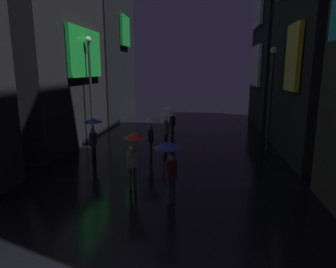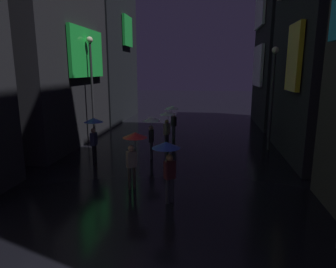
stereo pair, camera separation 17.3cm
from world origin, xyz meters
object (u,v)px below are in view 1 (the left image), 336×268
object	(u,v)px
pedestrian_foreground_left_blue	(169,155)
pedestrian_midstreet_left_clear	(151,126)
pedestrian_foreground_right_blue	(93,128)
pedestrian_near_crossing_clear	(167,119)
streetlamp_left_far	(90,79)
pedestrian_far_right_red	(135,145)
streetlamp_right_far	(271,87)
pedestrian_midstreet_centre_clear	(171,113)

from	to	relation	value
pedestrian_foreground_left_blue	pedestrian_midstreet_left_clear	distance (m)	5.08
pedestrian_foreground_right_blue	pedestrian_near_crossing_clear	xyz separation A→B (m)	(3.10, 2.85, 0.00)
pedestrian_foreground_left_blue	streetlamp_left_far	distance (m)	9.54
pedestrian_far_right_red	streetlamp_left_far	size ratio (longest dim) A/B	0.35
streetlamp_left_far	streetlamp_right_far	distance (m)	10.01
pedestrian_midstreet_left_clear	pedestrian_near_crossing_clear	world-z (taller)	same
pedestrian_midstreet_centre_clear	streetlamp_left_far	distance (m)	5.24
pedestrian_far_right_red	pedestrian_midstreet_left_clear	xyz separation A→B (m)	(-0.06, 3.67, 0.00)
pedestrian_foreground_left_blue	pedestrian_midstreet_left_clear	world-z (taller)	same
pedestrian_foreground_left_blue	streetlamp_right_far	world-z (taller)	streetlamp_right_far
pedestrian_foreground_left_blue	pedestrian_near_crossing_clear	xyz separation A→B (m)	(-0.97, 6.92, 0.00)
pedestrian_far_right_red	streetlamp_right_far	xyz separation A→B (m)	(5.95, 6.34, 1.77)
pedestrian_foreground_right_blue	pedestrian_near_crossing_clear	bearing A→B (deg)	42.61
pedestrian_foreground_right_blue	pedestrian_far_right_red	bearing A→B (deg)	-47.15
pedestrian_midstreet_centre_clear	pedestrian_midstreet_left_clear	size ratio (longest dim) A/B	1.00
pedestrian_foreground_right_blue	pedestrian_far_right_red	size ratio (longest dim) A/B	1.00
pedestrian_far_right_red	pedestrian_foreground_right_blue	bearing A→B (deg)	132.85
pedestrian_midstreet_left_clear	pedestrian_foreground_left_blue	bearing A→B (deg)	-73.29
pedestrian_far_right_red	pedestrian_near_crossing_clear	world-z (taller)	same
pedestrian_midstreet_centre_clear	pedestrian_near_crossing_clear	bearing A→B (deg)	-88.80
streetlamp_left_far	streetlamp_right_far	size ratio (longest dim) A/B	1.12
streetlamp_right_far	pedestrian_near_crossing_clear	bearing A→B (deg)	-173.73
streetlamp_right_far	pedestrian_foreground_right_blue	bearing A→B (deg)	-158.15
pedestrian_foreground_left_blue	pedestrian_midstreet_left_clear	xyz separation A→B (m)	(-1.46, 4.86, 0.00)
pedestrian_foreground_right_blue	pedestrian_midstreet_left_clear	xyz separation A→B (m)	(2.61, 0.79, 0.00)
pedestrian_midstreet_centre_clear	pedestrian_far_right_red	xyz separation A→B (m)	(-0.37, -8.19, 0.00)
pedestrian_near_crossing_clear	streetlamp_right_far	xyz separation A→B (m)	(5.52, 0.61, 1.77)
pedestrian_far_right_red	streetlamp_left_far	distance (m)	7.82
pedestrian_foreground_right_blue	pedestrian_foreground_left_blue	size ratio (longest dim) A/B	1.00
pedestrian_foreground_right_blue	pedestrian_near_crossing_clear	distance (m)	4.21
pedestrian_midstreet_centre_clear	pedestrian_foreground_left_blue	size ratio (longest dim) A/B	1.00
pedestrian_midstreet_centre_clear	streetlamp_right_far	xyz separation A→B (m)	(5.57, -1.86, 1.77)
pedestrian_midstreet_centre_clear	pedestrian_foreground_left_blue	world-z (taller)	same
pedestrian_foreground_right_blue	pedestrian_far_right_red	distance (m)	3.93
pedestrian_midstreet_left_clear	streetlamp_left_far	bearing A→B (deg)	146.14
pedestrian_midstreet_centre_clear	pedestrian_near_crossing_clear	world-z (taller)	same
pedestrian_foreground_right_blue	pedestrian_foreground_left_blue	bearing A→B (deg)	-45.04
pedestrian_midstreet_centre_clear	pedestrian_foreground_right_blue	bearing A→B (deg)	-119.84
pedestrian_foreground_right_blue	pedestrian_far_right_red	xyz separation A→B (m)	(2.67, -2.88, 0.00)
pedestrian_far_right_red	pedestrian_near_crossing_clear	size ratio (longest dim) A/B	1.00
pedestrian_foreground_right_blue	streetlamp_right_far	size ratio (longest dim) A/B	0.39
pedestrian_far_right_red	pedestrian_foreground_left_blue	bearing A→B (deg)	-40.52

